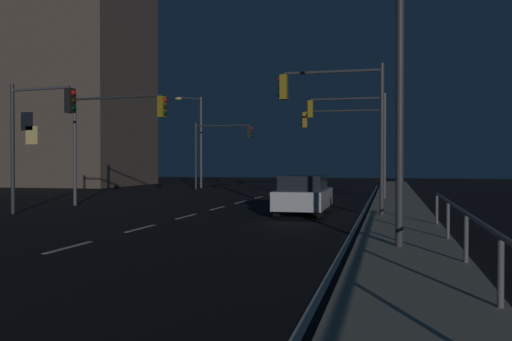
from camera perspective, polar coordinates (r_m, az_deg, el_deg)
The scene contains 15 objects.
ground_plane at distance 21.98m, azimuth -6.72°, elevation -4.60°, with size 112.00×112.00×0.00m, color black.
sidewalk_right at distance 20.62m, azimuth 14.67°, elevation -4.78°, with size 2.40×77.00×0.14m, color #9E937F.
lane_markings_center at distance 25.28m, azimuth -3.95°, elevation -3.88°, with size 0.14×50.00×0.01m.
lane_edge_line at distance 25.62m, azimuth 11.21°, elevation -3.83°, with size 0.14×53.00×0.01m.
car at distance 21.73m, azimuth 4.95°, elevation -2.49°, with size 1.86×4.42×1.57m.
traffic_light_far_left at distance 30.91m, azimuth 9.70°, elevation 4.68°, with size 4.37×0.34×5.69m.
traffic_light_mid_right at distance 23.61m, azimuth -21.43°, elevation 4.60°, with size 3.16×0.61×5.24m.
traffic_light_overhead_east at distance 21.28m, azimuth 8.26°, elevation 6.28°, with size 4.04×0.34×5.62m.
traffic_light_far_right at distance 26.90m, azimuth -14.42°, elevation 4.58°, with size 5.11×0.85×5.38m.
traffic_light_far_center at distance 34.51m, azimuth 9.32°, elevation 3.98°, with size 5.14×0.42×5.37m.
traffic_light_near_left at distance 42.80m, azimuth -3.64°, elevation 2.97°, with size 4.59×0.42×5.18m.
street_lamp_mid_block at distance 13.70m, azimuth 14.86°, elevation 11.47°, with size 0.75×1.93×7.45m.
street_lamp_corner at distance 45.30m, azimuth -6.10°, elevation 3.85°, with size 1.74×1.76×7.42m.
barrier_fence at distance 9.79m, azimuth 22.07°, elevation -6.17°, with size 0.09×17.28×0.98m.
building_distant at distance 57.51m, azimuth -23.06°, elevation 9.08°, with size 22.95×11.38×20.82m.
Camera 1 is at (7.60, -3.02, 2.07)m, focal length 38.90 mm.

